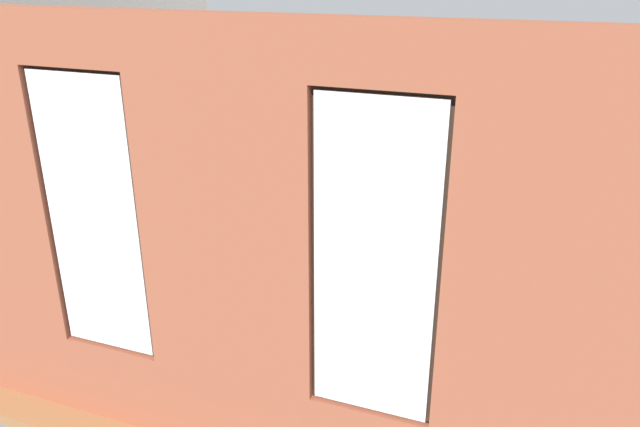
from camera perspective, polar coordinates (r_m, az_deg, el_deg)
name	(u,v)px	position (r m, az deg, el deg)	size (l,w,h in m)	color
ground_plane	(341,303)	(7.25, 1.94, -8.15)	(6.44, 5.81, 0.10)	#99663D
brick_wall_with_windows	(227,266)	(4.42, -8.51, -4.73)	(5.84, 0.30, 3.32)	#9E5138
white_wall_right	(106,139)	(7.77, -18.98, 6.44)	(0.10, 4.81, 3.32)	silver
couch_by_window	(184,347)	(5.96, -12.37, -11.80)	(1.79, 0.87, 0.80)	black
couch_left	(548,321)	(6.58, 20.12, -9.23)	(1.03, 2.12, 0.80)	black
coffee_table	(309,266)	(7.08, -1.02, -4.80)	(1.44, 0.88, 0.45)	tan
cup_ceramic	(269,257)	(7.08, -4.67, -3.98)	(0.08, 0.08, 0.09)	#33567F
candle_jar	(309,258)	(7.03, -1.02, -4.07)	(0.08, 0.08, 0.10)	#B7333D
table_plant_small	(347,254)	(7.02, 2.45, -3.70)	(0.11, 0.11, 0.18)	beige
remote_black	(298,254)	(7.20, -2.03, -3.75)	(0.05, 0.17, 0.02)	black
media_console	(155,243)	(8.28, -14.85, -2.63)	(1.17, 0.42, 0.48)	black
tv_flatscreen	(150,198)	(8.06, -15.26, 1.35)	(1.13, 0.20, 0.74)	black
potted_plant_mid_room_small	(447,262)	(7.41, 11.49, -4.39)	(0.28, 0.28, 0.53)	brown
potted_plant_between_couches	(323,333)	(5.23, 0.29, -10.86)	(0.81, 0.86, 1.37)	#9E5638
potted_plant_near_tv	(138,258)	(7.08, -16.27, -3.95)	(0.98, 0.91, 1.21)	beige
potted_plant_corner_near_left	(571,214)	(8.39, 21.95, -0.05)	(0.71, 0.71, 1.02)	brown
potted_plant_foreground_right	(238,169)	(9.34, -7.55, 4.04)	(0.68, 0.83, 1.39)	beige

